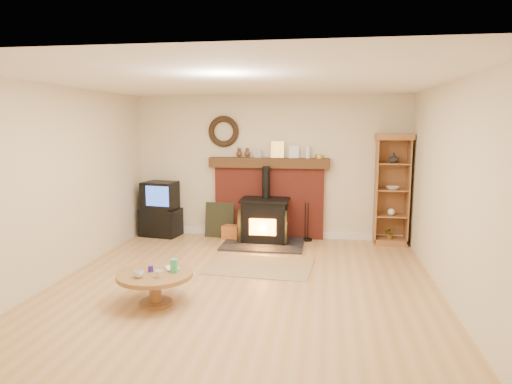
% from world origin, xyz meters
% --- Properties ---
extents(ground, '(5.50, 5.50, 0.00)m').
position_xyz_m(ground, '(0.00, 0.00, 0.00)').
color(ground, '#B6854C').
rests_on(ground, ground).
extents(room_shell, '(5.02, 5.52, 2.61)m').
position_xyz_m(room_shell, '(-0.02, 0.09, 1.72)').
color(room_shell, beige).
rests_on(room_shell, ground).
extents(chimney_breast, '(2.20, 0.22, 1.78)m').
position_xyz_m(chimney_breast, '(0.00, 2.67, 0.80)').
color(chimney_breast, maroon).
rests_on(chimney_breast, ground).
extents(wood_stove, '(1.40, 1.00, 1.34)m').
position_xyz_m(wood_stove, '(-0.03, 2.28, 0.38)').
color(wood_stove, black).
rests_on(wood_stove, ground).
extents(area_rug, '(1.59, 1.15, 0.01)m').
position_xyz_m(area_rug, '(0.09, 0.89, 0.01)').
color(area_rug, brown).
rests_on(area_rug, ground).
extents(tv_unit, '(0.76, 0.59, 1.02)m').
position_xyz_m(tv_unit, '(-2.03, 2.47, 0.49)').
color(tv_unit, black).
rests_on(tv_unit, ground).
extents(curio_cabinet, '(0.62, 0.45, 1.92)m').
position_xyz_m(curio_cabinet, '(2.16, 2.55, 0.96)').
color(curio_cabinet, '#956030').
rests_on(curio_cabinet, ground).
extents(firelog_box, '(0.45, 0.33, 0.25)m').
position_xyz_m(firelog_box, '(-0.60, 2.40, 0.13)').
color(firelog_box, gold).
rests_on(firelog_box, ground).
extents(leaning_painting, '(0.54, 0.14, 0.64)m').
position_xyz_m(leaning_painting, '(-0.91, 2.55, 0.32)').
color(leaning_painting, black).
rests_on(leaning_painting, ground).
extents(fire_tools, '(0.16, 0.16, 0.70)m').
position_xyz_m(fire_tools, '(0.72, 2.50, 0.11)').
color(fire_tools, black).
rests_on(fire_tools, ground).
extents(coffee_table, '(0.89, 0.89, 0.54)m').
position_xyz_m(coffee_table, '(-0.91, -0.68, 0.31)').
color(coffee_table, brown).
rests_on(coffee_table, ground).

